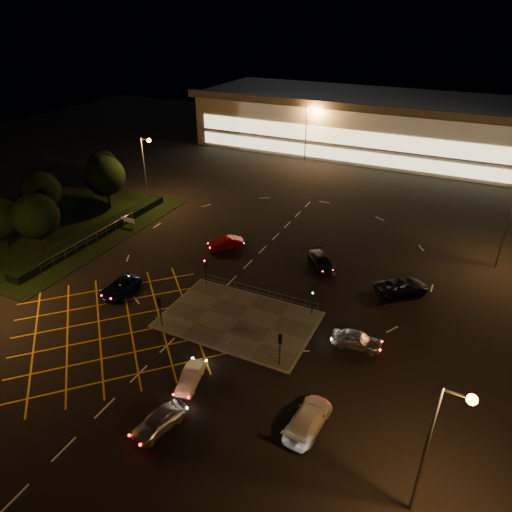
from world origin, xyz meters
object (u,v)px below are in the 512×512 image
at_px(signal_nw, 205,266).
at_px(car_east_grey, 402,287).
at_px(signal_ne, 313,294).
at_px(signal_sw, 160,306).
at_px(car_left_blue, 120,287).
at_px(signal_se, 280,343).
at_px(car_approach_white, 308,419).
at_px(car_far_dkgrey, 321,261).
at_px(car_queue_white, 191,377).
at_px(car_right_silver, 357,340).
at_px(car_near_silver, 159,421).
at_px(car_circ_red, 226,243).

height_order(signal_nw, car_east_grey, signal_nw).
bearing_deg(signal_nw, signal_ne, 0.00).
bearing_deg(signal_ne, signal_nw, 180.00).
relative_size(signal_sw, car_left_blue, 0.64).
xyz_separation_m(signal_se, car_approach_white, (4.34, -4.93, -1.61)).
relative_size(car_far_dkgrey, car_east_grey, 0.90).
relative_size(car_queue_white, car_east_grey, 0.66).
distance_m(signal_sw, car_east_grey, 24.76).
distance_m(signal_sw, signal_se, 12.00).
height_order(car_queue_white, car_approach_white, car_approach_white).
bearing_deg(signal_nw, signal_sw, -90.00).
bearing_deg(car_far_dkgrey, signal_sw, -159.27).
bearing_deg(signal_nw, signal_se, -33.65).
height_order(signal_sw, car_right_silver, signal_sw).
bearing_deg(car_far_dkgrey, car_left_blue, -179.79).
bearing_deg(car_east_grey, car_near_silver, 112.87).
xyz_separation_m(signal_sw, signal_ne, (12.00, 7.99, 0.00)).
relative_size(car_queue_white, car_circ_red, 0.85).
height_order(car_queue_white, car_circ_red, car_circ_red).
bearing_deg(signal_se, car_approach_white, 131.32).
bearing_deg(car_right_silver, car_near_silver, 140.49).
height_order(signal_se, car_east_grey, signal_se).
distance_m(signal_sw, car_right_silver, 18.00).
bearing_deg(signal_se, car_near_silver, 61.95).
bearing_deg(car_left_blue, signal_se, -8.88).
bearing_deg(signal_nw, car_right_silver, -9.30).
bearing_deg(car_circ_red, signal_nw, -26.66).
distance_m(signal_nw, car_far_dkgrey, 13.48).
relative_size(signal_sw, car_circ_red, 0.72).
relative_size(signal_sw, signal_nw, 1.00).
distance_m(car_right_silver, car_circ_red, 22.39).
height_order(car_near_silver, car_queue_white, car_near_silver).
bearing_deg(car_approach_white, car_circ_red, -43.82).
height_order(car_left_blue, car_east_grey, car_east_grey).
xyz_separation_m(car_near_silver, car_far_dkgrey, (3.00, 26.76, 0.00)).
bearing_deg(car_east_grey, car_approach_white, 131.02).
distance_m(car_queue_white, car_left_blue, 15.91).
height_order(signal_se, signal_ne, same).
distance_m(car_near_silver, car_left_blue, 18.97).
bearing_deg(car_queue_white, signal_ne, 54.12).
height_order(car_near_silver, car_circ_red, car_near_silver).
bearing_deg(car_right_silver, signal_ne, 56.74).
xyz_separation_m(signal_nw, signal_ne, (12.00, 0.00, 0.00)).
distance_m(signal_se, car_east_grey, 17.22).
xyz_separation_m(car_far_dkgrey, car_circ_red, (-12.09, -0.74, -0.01)).
distance_m(signal_nw, car_left_blue, 9.17).
height_order(car_near_silver, car_approach_white, car_approach_white).
relative_size(car_near_silver, car_east_grey, 0.76).
bearing_deg(car_circ_red, signal_ne, 17.90).
xyz_separation_m(signal_sw, car_far_dkgrey, (9.84, 17.06, -1.63)).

